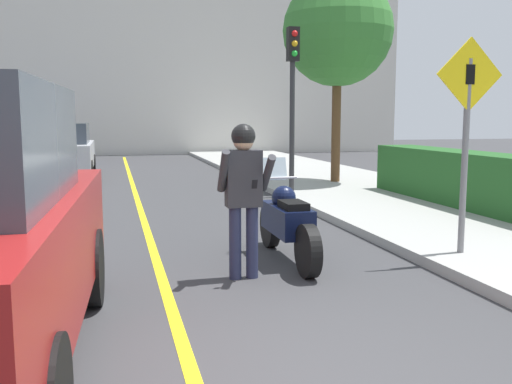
# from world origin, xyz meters

# --- Properties ---
(sidewalk_curb) EXTENTS (4.40, 44.00, 0.14)m
(sidewalk_curb) POSITION_xyz_m (4.80, 4.00, 0.07)
(sidewalk_curb) COLOR #9E9E99
(sidewalk_curb) RESTS_ON ground
(road_center_line) EXTENTS (0.12, 36.00, 0.01)m
(road_center_line) POSITION_xyz_m (-0.60, 6.00, 0.00)
(road_center_line) COLOR yellow
(road_center_line) RESTS_ON ground
(building_backdrop) EXTENTS (28.00, 1.20, 9.95)m
(building_backdrop) POSITION_xyz_m (0.00, 26.00, 4.97)
(building_backdrop) COLOR beige
(building_backdrop) RESTS_ON ground
(motorcycle) EXTENTS (0.62, 2.28, 1.30)m
(motorcycle) POSITION_xyz_m (1.05, 3.56, 0.51)
(motorcycle) COLOR black
(motorcycle) RESTS_ON ground
(person_biker) EXTENTS (0.59, 0.48, 1.78)m
(person_biker) POSITION_xyz_m (0.33, 2.88, 1.10)
(person_biker) COLOR #282D4C
(person_biker) RESTS_ON ground
(crossing_sign) EXTENTS (0.91, 0.08, 2.69)m
(crossing_sign) POSITION_xyz_m (3.17, 2.88, 1.76)
(crossing_sign) COLOR slate
(crossing_sign) RESTS_ON sidewalk_curb
(traffic_light) EXTENTS (0.26, 0.30, 3.75)m
(traffic_light) POSITION_xyz_m (2.95, 9.28, 2.74)
(traffic_light) COLOR #2D2D30
(traffic_light) RESTS_ON sidewalk_curb
(hedge_row) EXTENTS (0.90, 5.98, 1.05)m
(hedge_row) POSITION_xyz_m (5.60, 6.34, 0.66)
(hedge_row) COLOR #235623
(hedge_row) RESTS_ON sidewalk_curb
(street_tree) EXTENTS (2.88, 2.88, 5.40)m
(street_tree) POSITION_xyz_m (4.70, 10.92, 4.08)
(street_tree) COLOR brown
(street_tree) RESTS_ON sidewalk_curb
(parked_car_silver) EXTENTS (1.88, 4.20, 1.68)m
(parked_car_silver) POSITION_xyz_m (-2.61, 14.83, 0.86)
(parked_car_silver) COLOR black
(parked_car_silver) RESTS_ON ground
(parked_car_blue) EXTENTS (1.88, 4.20, 1.68)m
(parked_car_blue) POSITION_xyz_m (-3.46, 20.87, 0.86)
(parked_car_blue) COLOR black
(parked_car_blue) RESTS_ON ground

